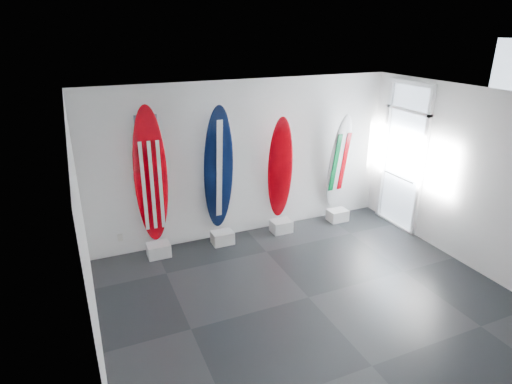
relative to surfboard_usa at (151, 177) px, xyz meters
name	(u,v)px	position (x,y,z in m)	size (l,w,h in m)	color
floor	(308,297)	(1.84, -2.28, -1.48)	(6.00, 6.00, 0.00)	black
ceiling	(319,100)	(1.84, -2.28, 1.52)	(6.00, 6.00, 0.00)	white
wall_back	(246,160)	(1.84, 0.22, 0.02)	(6.00, 6.00, 0.00)	white
wall_front	(455,308)	(1.84, -4.78, 0.02)	(6.00, 6.00, 0.00)	white
wall_left	(86,249)	(-1.16, -2.28, 0.02)	(5.00, 5.00, 0.00)	white
wall_right	(469,179)	(4.84, -2.28, 0.02)	(5.00, 5.00, 0.00)	white
display_block_usa	(159,250)	(0.00, -0.10, -1.36)	(0.40, 0.30, 0.24)	silver
surfboard_usa	(151,177)	(0.00, 0.00, 0.00)	(0.56, 0.08, 2.49)	#9C0007
display_block_navy	(222,237)	(1.21, -0.10, -1.36)	(0.40, 0.30, 0.24)	silver
surfboard_navy	(219,170)	(1.21, 0.00, -0.04)	(0.55, 0.08, 2.43)	black
display_block_swiss	(281,226)	(2.46, -0.10, -1.36)	(0.40, 0.30, 0.24)	silver
surfboard_swiss	(280,169)	(2.46, 0.00, -0.19)	(0.48, 0.08, 2.13)	#9C0007
display_block_italy	(337,215)	(3.80, -0.10, -1.36)	(0.40, 0.30, 0.24)	silver
surfboard_italy	(339,162)	(3.80, 0.00, -0.22)	(0.47, 0.08, 2.08)	silver
wall_outlet	(120,238)	(-0.61, 0.20, -1.13)	(0.09, 0.02, 0.13)	silver
glass_door	(403,159)	(4.81, -0.73, -0.06)	(0.12, 1.16, 2.85)	white
balcony	(446,192)	(6.14, -0.73, -0.98)	(2.80, 2.20, 1.20)	slate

